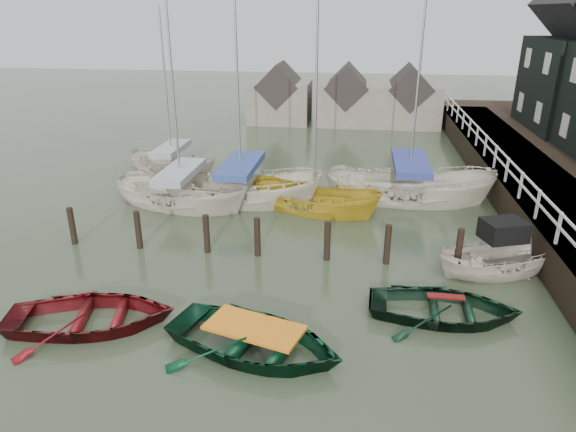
# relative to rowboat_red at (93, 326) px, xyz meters

# --- Properties ---
(ground) EXTENTS (120.00, 120.00, 0.00)m
(ground) POSITION_rel_rowboat_red_xyz_m (4.78, 1.86, 0.00)
(ground) COLOR #303A25
(ground) RESTS_ON ground
(pier) EXTENTS (3.04, 32.00, 2.70)m
(pier) POSITION_rel_rowboat_red_xyz_m (14.26, 11.86, 0.71)
(pier) COLOR black
(pier) RESTS_ON ground
(mooring_pilings) EXTENTS (13.72, 0.22, 1.80)m
(mooring_pilings) POSITION_rel_rowboat_red_xyz_m (3.67, 4.86, 0.50)
(mooring_pilings) COLOR black
(mooring_pilings) RESTS_ON ground
(far_sheds) EXTENTS (14.00, 4.08, 4.39)m
(far_sheds) POSITION_rel_rowboat_red_xyz_m (5.62, 27.86, 1.86)
(far_sheds) COLOR #665B51
(far_sheds) RESTS_ON ground
(rowboat_red) EXTENTS (5.03, 4.08, 0.92)m
(rowboat_red) POSITION_rel_rowboat_red_xyz_m (0.00, 0.00, 0.00)
(rowboat_red) COLOR #580C0F
(rowboat_red) RESTS_ON ground
(rowboat_green) EXTENTS (5.33, 4.45, 0.95)m
(rowboat_green) POSITION_rel_rowboat_red_xyz_m (4.57, -0.48, 0.00)
(rowboat_green) COLOR black
(rowboat_green) RESTS_ON ground
(rowboat_dkgreen) EXTENTS (4.22, 3.09, 0.85)m
(rowboat_dkgreen) POSITION_rel_rowboat_red_xyz_m (9.45, 1.77, 0.00)
(rowboat_dkgreen) COLOR black
(rowboat_dkgreen) RESTS_ON ground
(motorboat) EXTENTS (4.60, 2.97, 2.57)m
(motorboat) POSITION_rel_rowboat_red_xyz_m (11.58, 4.72, 0.10)
(motorboat) COLOR beige
(motorboat) RESTS_ON ground
(sailboat_a) EXTENTS (6.93, 4.04, 11.81)m
(sailboat_a) POSITION_rel_rowboat_red_xyz_m (-0.66, 9.27, 0.06)
(sailboat_a) COLOR beige
(sailboat_a) RESTS_ON ground
(sailboat_b) EXTENTS (7.23, 2.79, 11.53)m
(sailboat_b) POSITION_rel_rowboat_red_xyz_m (1.81, 10.12, 0.06)
(sailboat_b) COLOR beige
(sailboat_b) RESTS_ON ground
(sailboat_c) EXTENTS (6.35, 4.10, 10.94)m
(sailboat_c) POSITION_rel_rowboat_red_xyz_m (5.09, 9.56, 0.02)
(sailboat_c) COLOR gold
(sailboat_c) RESTS_ON ground
(sailboat_d) EXTENTS (7.61, 3.22, 11.53)m
(sailboat_d) POSITION_rel_rowboat_red_xyz_m (9.17, 11.37, 0.06)
(sailboat_d) COLOR beige
(sailboat_d) RESTS_ON ground
(sailboat_e) EXTENTS (6.08, 4.34, 9.25)m
(sailboat_e) POSITION_rel_rowboat_red_xyz_m (-2.68, 13.72, 0.06)
(sailboat_e) COLOR beige
(sailboat_e) RESTS_ON ground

